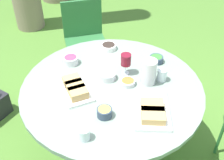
# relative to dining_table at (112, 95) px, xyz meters

# --- Properties ---
(ground_plane) EXTENTS (40.00, 40.00, 0.00)m
(ground_plane) POSITION_rel_dining_table_xyz_m (0.00, 0.00, -0.65)
(ground_plane) COLOR #4C7A2D
(dining_table) EXTENTS (1.36, 1.36, 0.74)m
(dining_table) POSITION_rel_dining_table_xyz_m (0.00, 0.00, 0.00)
(dining_table) COLOR #4C4C51
(dining_table) RESTS_ON ground_plane
(chair_near_left) EXTENTS (0.61, 0.61, 0.89)m
(chair_near_left) POSITION_rel_dining_table_xyz_m (0.81, 0.84, -0.13)
(chair_near_left) COLOR #2D6B38
(chair_near_left) RESTS_ON ground_plane
(water_pitcher) EXTENTS (0.12, 0.11, 0.20)m
(water_pitcher) POSITION_rel_dining_table_xyz_m (0.18, -0.21, 0.19)
(water_pitcher) COLOR silver
(water_pitcher) RESTS_ON dining_table
(wine_glass) EXTENTS (0.08, 0.08, 0.18)m
(wine_glass) POSITION_rel_dining_table_xyz_m (0.19, -0.01, 0.22)
(wine_glass) COLOR silver
(wine_glass) RESTS_ON dining_table
(platter_bread_main) EXTENTS (0.43, 0.38, 0.07)m
(platter_bread_main) POSITION_rel_dining_table_xyz_m (-0.11, -0.38, 0.12)
(platter_bread_main) COLOR white
(platter_bread_main) RESTS_ON dining_table
(platter_charcuterie) EXTENTS (0.34, 0.37, 0.08)m
(platter_charcuterie) POSITION_rel_dining_table_xyz_m (-0.19, 0.19, 0.13)
(platter_charcuterie) COLOR white
(platter_charcuterie) RESTS_ON dining_table
(bowl_fries) EXTENTS (0.10, 0.10, 0.06)m
(bowl_fries) POSITION_rel_dining_table_xyz_m (-0.29, -0.12, 0.13)
(bowl_fries) COLOR #334256
(bowl_fries) RESTS_ON dining_table
(bowl_salad) EXTENTS (0.11, 0.11, 0.05)m
(bowl_salad) POSITION_rel_dining_table_xyz_m (0.46, -0.15, 0.12)
(bowl_salad) COLOR #334256
(bowl_salad) RESTS_ON dining_table
(bowl_olives) EXTENTS (0.14, 0.14, 0.05)m
(bowl_olives) POSITION_rel_dining_table_xyz_m (0.42, 0.29, 0.12)
(bowl_olives) COLOR white
(bowl_olives) RESTS_ON dining_table
(bowl_dip_red) EXTENTS (0.12, 0.12, 0.06)m
(bowl_dip_red) POSITION_rel_dining_table_xyz_m (0.07, 0.44, 0.13)
(bowl_dip_red) COLOR silver
(bowl_dip_red) RESTS_ON dining_table
(bowl_dip_cream) EXTENTS (0.13, 0.13, 0.05)m
(bowl_dip_cream) POSITION_rel_dining_table_xyz_m (0.06, 0.08, 0.12)
(bowl_dip_cream) COLOR silver
(bowl_dip_cream) RESTS_ON dining_table
(bowl_roasted_veg) EXTENTS (0.11, 0.11, 0.04)m
(bowl_roasted_veg) POSITION_rel_dining_table_xyz_m (0.08, -0.09, 0.11)
(bowl_roasted_veg) COLOR silver
(bowl_roasted_veg) RESTS_ON dining_table
(cup_water_near) EXTENTS (0.07, 0.07, 0.08)m
(cup_water_near) POSITION_rel_dining_table_xyz_m (-0.51, -0.11, 0.13)
(cup_water_near) COLOR silver
(cup_water_near) RESTS_ON dining_table
(cup_water_far) EXTENTS (0.07, 0.07, 0.10)m
(cup_water_far) POSITION_rel_dining_table_xyz_m (0.26, -0.28, 0.14)
(cup_water_far) COLOR silver
(cup_water_far) RESTS_ON dining_table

